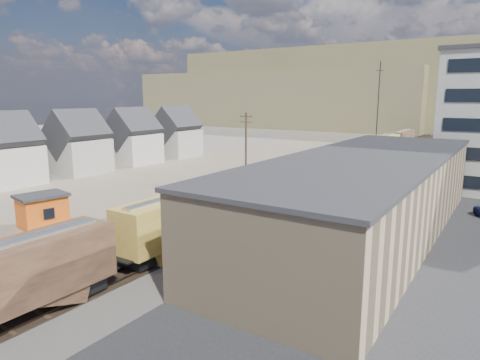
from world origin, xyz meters
The scene contains 12 objects.
ground centered at (0.00, 0.00, 0.00)m, with size 300.00×300.00×0.00m, color #6B6356.
ballast_bed centered at (0.00, 50.00, 0.03)m, with size 18.00×200.00×0.06m, color #4C4742.
dirt_yard centered at (-20.00, 40.00, 0.01)m, with size 24.00×180.00×0.03m, color #786752.
asphalt_lot centered at (22.00, 35.00, 0.02)m, with size 26.00×120.00×0.04m, color #232326.
rail_tracks centered at (-0.55, 50.00, 0.11)m, with size 11.40×200.00×0.24m.
freight_train centered at (3.80, 36.00, 2.79)m, with size 3.00×119.74×4.46m.
warehouse centered at (14.98, 25.00, 3.65)m, with size 12.40×40.40×7.25m.
utility_pole_north centered at (-8.50, 42.00, 5.30)m, with size 2.20×0.32×10.00m.
radio_mast centered at (6.00, 60.00, 9.12)m, with size 1.20×0.16×18.00m.
townhouse_row centered at (-34.00, 25.00, 4.34)m, with size 8.15×68.16×10.47m.
hills_north centered at (0.17, 167.92, 14.10)m, with size 265.00×80.00×32.00m.
maintenance_shed centered at (-11.60, 10.27, 1.65)m, with size 4.18×4.96×3.22m.
Camera 1 is at (26.05, -12.66, 12.42)m, focal length 32.00 mm.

